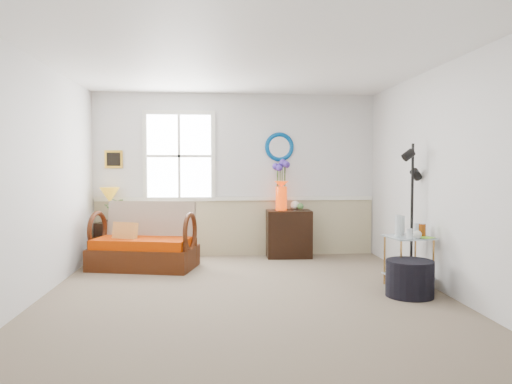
{
  "coord_description": "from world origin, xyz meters",
  "views": [
    {
      "loc": [
        -0.34,
        -5.51,
        1.45
      ],
      "look_at": [
        0.16,
        0.57,
        1.13
      ],
      "focal_mm": 35.0,
      "sensor_mm": 36.0,
      "label": 1
    }
  ],
  "objects": [
    {
      "name": "wainscot",
      "position": [
        0.0,
        2.48,
        0.45
      ],
      "size": [
        4.46,
        0.02,
        0.9
      ],
      "primitive_type": "cube",
      "color": "tan",
      "rests_on": "walls"
    },
    {
      "name": "lamp_stand",
      "position": [
        -1.98,
        2.3,
        0.29
      ],
      "size": [
        0.41,
        0.41,
        0.57
      ],
      "primitive_type": null,
      "rotation": [
        0.0,
        0.0,
        -0.31
      ],
      "color": "black",
      "rests_on": "floor"
    },
    {
      "name": "table_lamp",
      "position": [
        -1.96,
        2.32,
        0.84
      ],
      "size": [
        0.41,
        0.41,
        0.54
      ],
      "primitive_type": null,
      "rotation": [
        0.0,
        0.0,
        -0.6
      ],
      "color": "gold",
      "rests_on": "lamp_stand"
    },
    {
      "name": "side_table",
      "position": [
        1.95,
        0.19,
        0.31
      ],
      "size": [
        0.54,
        0.54,
        0.61
      ],
      "primitive_type": null,
      "rotation": [
        0.0,
        0.0,
        0.12
      ],
      "color": "#BB853E",
      "rests_on": "floor"
    },
    {
      "name": "potted_plant",
      "position": [
        -1.85,
        2.29,
        0.72
      ],
      "size": [
        0.37,
        0.41,
        0.29
      ],
      "primitive_type": "imported",
      "rotation": [
        0.0,
        0.0,
        -0.11
      ],
      "color": "#508543",
      "rests_on": "lamp_stand"
    },
    {
      "name": "tabletop_items",
      "position": [
        1.98,
        0.15,
        0.74
      ],
      "size": [
        0.56,
        0.56,
        0.25
      ],
      "primitive_type": null,
      "rotation": [
        0.0,
        0.0,
        0.43
      ],
      "color": "silver",
      "rests_on": "side_table"
    },
    {
      "name": "walls",
      "position": [
        0.0,
        0.0,
        1.3
      ],
      "size": [
        4.51,
        5.01,
        2.6
      ],
      "color": "silver",
      "rests_on": "floor"
    },
    {
      "name": "throw_pillow",
      "position": [
        -1.6,
        1.53,
        0.48
      ],
      "size": [
        0.36,
        0.23,
        0.36
      ],
      "primitive_type": null,
      "rotation": [
        0.0,
        0.0,
        -0.43
      ],
      "color": "#D05F25",
      "rests_on": "loveseat"
    },
    {
      "name": "floor_lamp",
      "position": [
        2.1,
        0.47,
        0.86
      ],
      "size": [
        0.28,
        0.28,
        1.72
      ],
      "primitive_type": null,
      "rotation": [
        0.0,
        0.0,
        0.15
      ],
      "color": "black",
      "rests_on": "floor"
    },
    {
      "name": "flower_vase",
      "position": [
        0.71,
        2.3,
        1.13
      ],
      "size": [
        0.29,
        0.29,
        0.78
      ],
      "primitive_type": null,
      "rotation": [
        0.0,
        0.0,
        0.35
      ],
      "color": "red",
      "rests_on": "cabinet"
    },
    {
      "name": "loveseat",
      "position": [
        -1.34,
        1.57,
        0.46
      ],
      "size": [
        1.56,
        1.11,
        0.93
      ],
      "primitive_type": null,
      "rotation": [
        0.0,
        0.0,
        -0.23
      ],
      "color": "#481D08",
      "rests_on": "floor"
    },
    {
      "name": "floor",
      "position": [
        0.0,
        0.0,
        0.0
      ],
      "size": [
        4.5,
        5.0,
        0.01
      ],
      "primitive_type": "cube",
      "color": "#7C6F59",
      "rests_on": "ground"
    },
    {
      "name": "picture",
      "position": [
        -1.92,
        2.48,
        1.55
      ],
      "size": [
        0.28,
        0.03,
        0.28
      ],
      "primitive_type": "cube",
      "color": "gold",
      "rests_on": "walls"
    },
    {
      "name": "cabinet",
      "position": [
        0.82,
        2.26,
        0.37
      ],
      "size": [
        0.7,
        0.46,
        0.74
      ],
      "primitive_type": null,
      "rotation": [
        0.0,
        0.0,
        -0.02
      ],
      "color": "black",
      "rests_on": "floor"
    },
    {
      "name": "mirror",
      "position": [
        0.7,
        2.48,
        1.75
      ],
      "size": [
        0.47,
        0.07,
        0.47
      ],
      "primitive_type": "torus",
      "rotation": [
        1.57,
        0.0,
        0.0
      ],
      "color": "#00519B",
      "rests_on": "walls"
    },
    {
      "name": "ottoman",
      "position": [
        1.81,
        -0.22,
        0.2
      ],
      "size": [
        0.58,
        0.58,
        0.4
      ],
      "primitive_type": "cylinder",
      "rotation": [
        0.0,
        0.0,
        -0.12
      ],
      "color": "black",
      "rests_on": "floor"
    },
    {
      "name": "window",
      "position": [
        -0.9,
        2.47,
        1.6
      ],
      "size": [
        1.14,
        0.06,
        1.44
      ],
      "primitive_type": null,
      "color": "white",
      "rests_on": "walls"
    },
    {
      "name": "chair_rail",
      "position": [
        0.0,
        2.47,
        0.92
      ],
      "size": [
        4.46,
        0.04,
        0.06
      ],
      "primitive_type": "cube",
      "color": "silver",
      "rests_on": "walls"
    },
    {
      "name": "ceiling",
      "position": [
        0.0,
        0.0,
        2.6
      ],
      "size": [
        4.5,
        5.0,
        0.01
      ],
      "primitive_type": "cube",
      "color": "white",
      "rests_on": "walls"
    }
  ]
}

